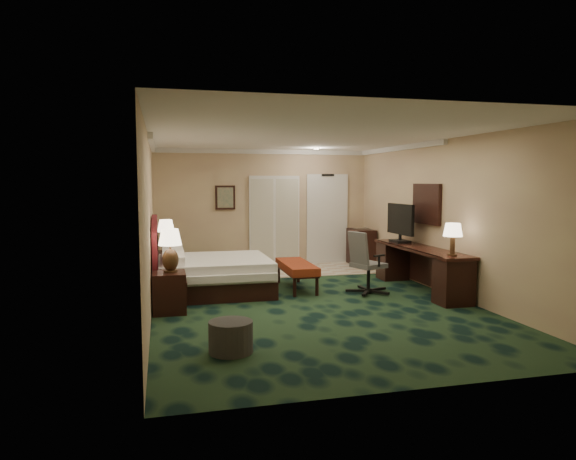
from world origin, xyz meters
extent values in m
cube|color=black|center=(0.00, 0.00, 0.00)|extent=(5.00, 7.50, 0.00)
cube|color=white|center=(0.00, 0.00, 2.70)|extent=(5.00, 7.50, 0.00)
cube|color=tan|center=(0.00, 3.75, 1.35)|extent=(5.00, 0.00, 2.70)
cube|color=tan|center=(0.00, -3.75, 1.35)|extent=(5.00, 0.00, 2.70)
cube|color=tan|center=(-2.50, 0.00, 1.35)|extent=(0.00, 7.50, 2.70)
cube|color=tan|center=(2.50, 0.00, 1.35)|extent=(0.00, 7.50, 2.70)
cube|color=#C7AB8E|center=(0.90, 2.90, 0.01)|extent=(3.20, 1.70, 0.01)
cube|color=white|center=(1.55, 3.72, 1.05)|extent=(1.02, 0.06, 2.18)
cube|color=#BBB8A1|center=(0.25, 3.71, 1.05)|extent=(1.20, 0.06, 2.10)
cube|color=#4A685D|center=(-0.90, 3.71, 1.60)|extent=(0.45, 0.06, 0.55)
cube|color=white|center=(2.46, 0.60, 1.55)|extent=(0.05, 0.95, 0.75)
cube|color=silver|center=(-1.43, 1.03, 0.31)|extent=(1.93, 1.79, 0.61)
cube|color=black|center=(-2.24, -0.22, 0.30)|extent=(0.49, 0.56, 0.61)
cube|color=black|center=(-2.23, 2.09, 0.31)|extent=(0.50, 0.57, 0.62)
cube|color=maroon|center=(0.06, 0.94, 0.24)|extent=(0.51, 1.44, 0.49)
cylinder|color=#303031|center=(-1.58, -2.27, 0.18)|extent=(0.60, 0.60, 0.37)
cube|color=black|center=(2.19, 0.29, 0.39)|extent=(0.59, 2.72, 0.79)
cube|color=black|center=(2.16, 1.04, 1.16)|extent=(0.11, 0.97, 0.75)
cube|color=black|center=(2.23, 3.20, 0.42)|extent=(0.45, 0.80, 0.85)
camera|label=1|loc=(-2.32, -8.02, 1.97)|focal=32.00mm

